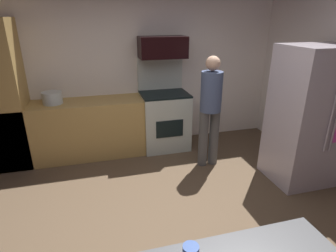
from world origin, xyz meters
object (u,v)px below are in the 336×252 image
Objects in this scene: microwave at (163,47)px; stock_pot at (52,98)px; oven_range at (164,118)px; refrigerator at (309,117)px; person_cook at (210,107)px.

stock_pot is at bearing -177.31° from microwave.
oven_range is 2.18m from refrigerator.
person_cook is at bearing -61.21° from microwave.
microwave is 1.83m from stock_pot.
stock_pot is (-2.18, 0.79, 0.08)m from person_cook.
stock_pot is (-1.70, -0.08, -0.67)m from microwave.
refrigerator reaches higher than stock_pot.
microwave reaches higher than oven_range.
oven_range is at bearing -90.00° from microwave.
oven_range is at bearing 136.91° from refrigerator.
oven_range is 2.02× the size of microwave.
person_cook is (0.48, -0.87, -0.75)m from microwave.
refrigerator is at bearing -44.73° from microwave.
stock_pot is at bearing 179.79° from oven_range.
microwave is 2.60× the size of stock_pot.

